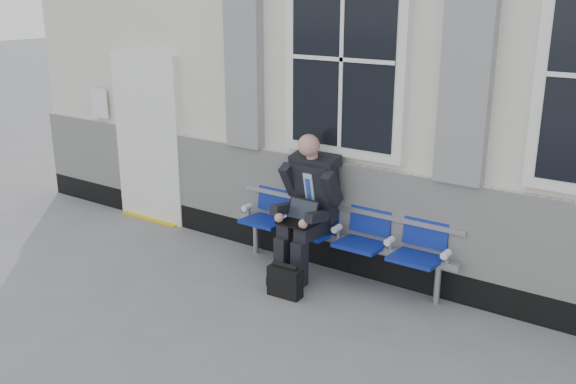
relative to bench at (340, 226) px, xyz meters
The scene contains 3 objects.
bench is the anchor object (origin of this frame).
businessman 0.42m from the bench, 154.95° to the right, with size 0.63×0.85×1.52m.
briefcase 0.85m from the bench, 104.57° to the right, with size 0.35×0.16×0.35m.
Camera 1 is at (1.06, -4.11, 2.90)m, focal length 40.00 mm.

